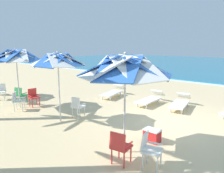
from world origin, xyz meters
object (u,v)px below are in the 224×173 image
sun_lounger_1 (180,102)px  plastic_chair_5 (33,96)px  plastic_chair_0 (120,146)px  cooler_box (152,135)px  plastic_chair_3 (20,94)px  beach_umbrella_0 (125,67)px  plastic_chair_4 (17,100)px  plastic_chair_1 (150,148)px  sun_lounger_3 (113,92)px  plastic_chair_2 (77,106)px  plastic_chair_7 (1,91)px  beach_umbrella_2 (16,56)px  sun_lounger_2 (150,99)px  beach_umbrella_1 (58,61)px

sun_lounger_1 → plastic_chair_5: bearing=-141.9°
plastic_chair_0 → cooler_box: bearing=92.4°
plastic_chair_3 → plastic_chair_5: 0.90m
beach_umbrella_0 → plastic_chair_4: beach_umbrella_0 is taller
plastic_chair_1 → sun_lounger_1: plastic_chair_1 is taller
beach_umbrella_0 → sun_lounger_3: bearing=133.4°
plastic_chair_2 → sun_lounger_1: bearing=56.6°
plastic_chair_7 → plastic_chair_0: bearing=-5.4°
plastic_chair_7 → cooler_box: bearing=5.2°
plastic_chair_1 → plastic_chair_2: bearing=163.1°
plastic_chair_0 → plastic_chair_4: same height
plastic_chair_0 → plastic_chair_7: same height
beach_umbrella_2 → plastic_chair_3: (-0.60, 0.33, -1.94)m
plastic_chair_7 → cooler_box: size_ratio=1.73×
plastic_chair_0 → plastic_chair_7: size_ratio=1.00×
plastic_chair_5 → cooler_box: (6.38, 0.33, -0.30)m
beach_umbrella_2 → sun_lounger_1: size_ratio=1.26×
sun_lounger_2 → plastic_chair_1: bearing=-59.1°
beach_umbrella_0 → plastic_chair_5: beach_umbrella_0 is taller
sun_lounger_1 → sun_lounger_3: (-3.88, -0.31, 0.00)m
beach_umbrella_0 → sun_lounger_3: beach_umbrella_0 is taller
beach_umbrella_1 → plastic_chair_5: bearing=170.6°
beach_umbrella_0 → beach_umbrella_1: beach_umbrella_0 is taller
beach_umbrella_0 → plastic_chair_2: 3.92m
sun_lounger_3 → beach_umbrella_2: bearing=-112.6°
cooler_box → plastic_chair_3: bearing=-175.6°
beach_umbrella_0 → plastic_chair_5: (-6.15, 0.76, -1.88)m
plastic_chair_1 → beach_umbrella_1: (-4.27, 0.49, 1.87)m
plastic_chair_0 → sun_lounger_1: plastic_chair_0 is taller
plastic_chair_5 → plastic_chair_7: bearing=-169.3°
plastic_chair_0 → plastic_chair_3: size_ratio=1.00×
plastic_chair_2 → plastic_chair_4: same height
plastic_chair_7 → plastic_chair_4: bearing=-8.2°
sun_lounger_3 → sun_lounger_1: bearing=4.5°
plastic_chair_7 → beach_umbrella_2: bearing=-2.2°
sun_lounger_1 → plastic_chair_2: bearing=-123.4°
plastic_chair_4 → sun_lounger_2: (3.95, 4.90, -0.22)m
sun_lounger_2 → sun_lounger_3: (-2.45, -0.02, 0.00)m
beach_umbrella_1 → plastic_chair_7: size_ratio=3.14×
beach_umbrella_1 → beach_umbrella_2: size_ratio=0.96×
sun_lounger_3 → beach_umbrella_1: bearing=-75.5°
plastic_chair_5 → beach_umbrella_2: bearing=-115.6°
beach_umbrella_0 → plastic_chair_7: bearing=178.2°
plastic_chair_7 → sun_lounger_1: bearing=30.9°
beach_umbrella_2 → plastic_chair_1: bearing=-3.0°
cooler_box → beach_umbrella_0: bearing=-102.3°
beach_umbrella_0 → plastic_chair_0: size_ratio=3.19×
beach_umbrella_0 → plastic_chair_3: (-7.02, 0.52, -1.88)m
plastic_chair_0 → plastic_chair_5: 6.59m
beach_umbrella_1 → plastic_chair_4: (-2.66, -0.40, -1.87)m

